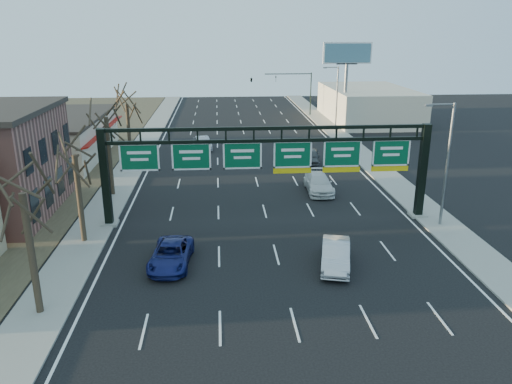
{
  "coord_description": "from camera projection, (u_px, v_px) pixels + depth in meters",
  "views": [
    {
      "loc": [
        -3.53,
        -27.01,
        13.83
      ],
      "look_at": [
        -1.06,
        5.21,
        3.2
      ],
      "focal_mm": 35.0,
      "sensor_mm": 36.0,
      "label": 1
    }
  ],
  "objects": [
    {
      "name": "tree_near",
      "position": [
        19.0,
        172.0,
        23.1
      ],
      "size": [
        3.6,
        3.6,
        8.86
      ],
      "color": "#2F241A",
      "rests_on": "sidewalk_left"
    },
    {
      "name": "car_silver_sedan",
      "position": [
        336.0,
        255.0,
        30.18
      ],
      "size": [
        2.67,
        4.95,
        1.55
      ],
      "primitive_type": "imported",
      "rotation": [
        0.0,
        0.0,
        -0.23
      ],
      "color": "#B8B8BD",
      "rests_on": "ground"
    },
    {
      "name": "sidewalk_left",
      "position": [
        123.0,
        178.0,
        48.15
      ],
      "size": [
        3.0,
        120.0,
        0.12
      ],
      "primitive_type": "cube",
      "color": "gray",
      "rests_on": "ground"
    },
    {
      "name": "car_blue_suv",
      "position": [
        171.0,
        255.0,
        30.4
      ],
      "size": [
        2.72,
        5.2,
        1.4
      ],
      "primitive_type": "imported",
      "rotation": [
        0.0,
        0.0,
        -0.08
      ],
      "color": "navy",
      "rests_on": "ground"
    },
    {
      "name": "billboard_right",
      "position": [
        347.0,
        63.0,
        71.02
      ],
      "size": [
        7.0,
        0.5,
        12.0
      ],
      "color": "slate",
      "rests_on": "ground"
    },
    {
      "name": "streetlight_near",
      "position": [
        446.0,
        159.0,
        35.16
      ],
      "size": [
        2.15,
        0.22,
        9.0
      ],
      "color": "slate",
      "rests_on": "sidewalk_right"
    },
    {
      "name": "tree_gantry",
      "position": [
        73.0,
        139.0,
        31.74
      ],
      "size": [
        3.6,
        3.6,
        8.48
      ],
      "color": "#2F241A",
      "rests_on": "sidewalk_left"
    },
    {
      "name": "car_white_wagon",
      "position": [
        318.0,
        183.0,
        44.17
      ],
      "size": [
        2.29,
        5.42,
        1.56
      ],
      "primitive_type": "imported",
      "rotation": [
        0.0,
        0.0,
        -0.02
      ],
      "color": "silver",
      "rests_on": "ground"
    },
    {
      "name": "lane_markings",
      "position": [
        255.0,
        176.0,
        49.1
      ],
      "size": [
        21.6,
        120.0,
        0.01
      ],
      "primitive_type": "cube",
      "color": "white",
      "rests_on": "ground"
    },
    {
      "name": "building_right_distant",
      "position": [
        368.0,
        104.0,
        78.19
      ],
      "size": [
        12.0,
        20.0,
        5.0
      ],
      "primitive_type": "cube",
      "color": "beige",
      "rests_on": "ground"
    },
    {
      "name": "sign_gantry",
      "position": [
        270.0,
        161.0,
        36.3
      ],
      "size": [
        24.6,
        1.2,
        7.2
      ],
      "color": "black",
      "rests_on": "ground"
    },
    {
      "name": "ground",
      "position": [
        280.0,
        269.0,
        30.16
      ],
      "size": [
        160.0,
        160.0,
        0.0
      ],
      "primitive_type": "plane",
      "color": "black",
      "rests_on": "ground"
    },
    {
      "name": "traffic_signal_mast",
      "position": [
        274.0,
        82.0,
        80.95
      ],
      "size": [
        10.16,
        0.54,
        7.0
      ],
      "color": "black",
      "rests_on": "ground"
    },
    {
      "name": "sidewalk_right",
      "position": [
        382.0,
        173.0,
        50.01
      ],
      "size": [
        3.0,
        120.0,
        0.12
      ],
      "primitive_type": "cube",
      "color": "gray",
      "rests_on": "ground"
    },
    {
      "name": "cream_strip",
      "position": [
        56.0,
        137.0,
        55.32
      ],
      "size": [
        10.9,
        18.4,
        4.7
      ],
      "color": "beige",
      "rests_on": "ground"
    },
    {
      "name": "tree_mid",
      "position": [
        105.0,
        105.0,
        40.98
      ],
      "size": [
        3.6,
        3.6,
        9.24
      ],
      "color": "#2F241A",
      "rests_on": "sidewalk_left"
    },
    {
      "name": "streetlight_far",
      "position": [
        336.0,
        96.0,
        67.36
      ],
      "size": [
        2.15,
        0.22,
        9.0
      ],
      "color": "slate",
      "rests_on": "sidewalk_right"
    },
    {
      "name": "tree_far",
      "position": [
        126.0,
        94.0,
        50.57
      ],
      "size": [
        3.6,
        3.6,
        8.86
      ],
      "color": "#2F241A",
      "rests_on": "sidewalk_left"
    },
    {
      "name": "car_silver_distant",
      "position": [
        203.0,
        143.0,
        59.79
      ],
      "size": [
        2.42,
        4.67,
        1.47
      ],
      "primitive_type": "imported",
      "rotation": [
        0.0,
        0.0,
        0.2
      ],
      "color": "#A9A8AD",
      "rests_on": "ground"
    },
    {
      "name": "car_grey_far",
      "position": [
        311.0,
        157.0,
        53.13
      ],
      "size": [
        2.72,
        4.98,
        1.61
      ],
      "primitive_type": "imported",
      "rotation": [
        0.0,
        0.0,
        -0.18
      ],
      "color": "#3D4042",
      "rests_on": "ground"
    }
  ]
}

